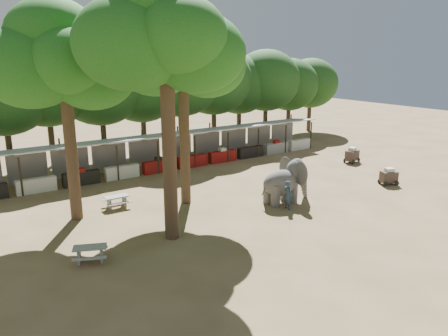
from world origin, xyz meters
TOP-DOWN VIEW (x-y plane):
  - ground at (0.00, 0.00)m, footprint 100.00×100.00m
  - vendor_stalls at (-0.00, 13.84)m, footprint 28.00×2.99m
  - yard_tree_left at (-9.13, 7.19)m, footprint 7.10×6.90m
  - yard_tree_center at (-6.13, 2.19)m, footprint 7.10×6.90m
  - yard_tree_back at (-3.13, 6.19)m, footprint 7.10×6.90m
  - backdrop_trees at (0.00, 19.00)m, footprint 46.46×5.95m
  - elephant at (1.90, 2.87)m, footprint 3.27×2.51m
  - handler at (1.16, 1.86)m, footprint 0.44×0.62m
  - picnic_table_near at (-9.96, 1.71)m, footprint 1.72×1.64m
  - picnic_table_far at (-6.63, 7.47)m, footprint 1.33×1.20m
  - cart_front at (9.86, 1.62)m, footprint 1.35×1.13m
  - cart_back at (12.65, 7.02)m, footprint 1.38×1.04m

SIDE VIEW (x-z plane):
  - ground at x=0.00m, z-range 0.00..0.00m
  - picnic_table_far at x=-6.63m, z-range 0.10..0.76m
  - picnic_table_near at x=-9.96m, z-range 0.10..0.78m
  - cart_front at x=9.86m, z-range -0.01..1.12m
  - cart_back at x=12.65m, z-range -0.01..1.21m
  - handler at x=1.16m, z-range 0.00..1.64m
  - vendor_stalls at x=0.00m, z-range -0.22..2.58m
  - elephant at x=1.90m, z-range 0.00..2.50m
  - backdrop_trees at x=0.00m, z-range 1.35..9.68m
  - yard_tree_left at x=-9.13m, z-range 2.69..13.71m
  - yard_tree_back at x=-3.13m, z-range 2.86..14.22m
  - yard_tree_center at x=-6.13m, z-range 3.19..15.23m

